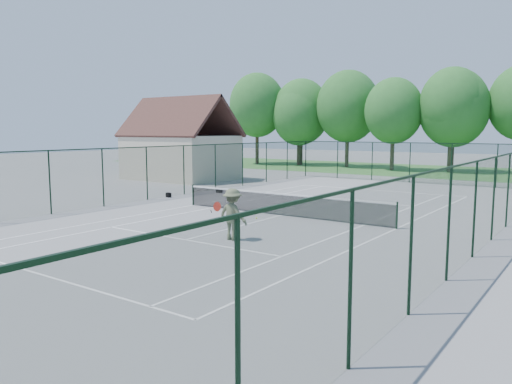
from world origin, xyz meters
The scene contains 10 objects.
ground centered at (0.00, 0.00, 0.00)m, with size 140.00×140.00×0.00m, color gray.
grass_far centered at (0.00, 30.00, 0.01)m, with size 80.00×16.00×0.01m, color #45843A.
court_lines centered at (0.00, 0.00, 0.00)m, with size 11.05×23.85×0.01m.
tennis_net centered at (0.00, 0.00, 0.58)m, with size 11.08×0.08×1.10m.
fence_enclosure centered at (0.00, 0.00, 1.56)m, with size 18.05×36.05×3.02m.
utility_building centered at (-16.00, 10.00, 3.12)m, with size 8.60×6.27×6.63m.
tree_line_far centered at (0.00, 30.00, 5.99)m, with size 39.40×6.40×9.70m.
sports_bag_a centered at (-8.81, 1.47, 0.14)m, with size 0.34×0.20×0.27m, color black.
sports_bag_b centered at (-7.75, 4.88, 0.14)m, with size 0.37×0.23×0.29m, color black.
tennis_player centered at (1.37, -5.38, 0.93)m, with size 1.68×0.92×1.87m.
Camera 1 is at (12.30, -19.28, 3.94)m, focal length 35.00 mm.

